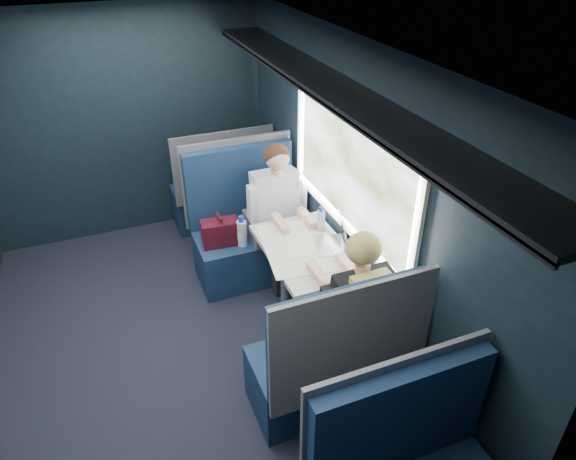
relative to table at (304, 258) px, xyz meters
name	(u,v)px	position (x,y,z in m)	size (l,w,h in m)	color
ground	(182,355)	(-1.03, 0.00, -0.67)	(2.80, 4.20, 0.01)	black
room_shell	(160,187)	(-1.01, 0.00, 0.81)	(3.00, 4.40, 2.40)	black
table	(304,258)	(0.00, 0.00, 0.00)	(0.62, 1.00, 0.74)	#54565E
seat_bay_near	(247,234)	(-0.19, 0.87, -0.24)	(1.04, 0.62, 1.26)	#0D1E3A
seat_bay_far	(330,365)	(-0.18, -0.87, -0.25)	(1.04, 0.62, 1.26)	#0D1E3A
seat_row_front	(221,191)	(-0.18, 1.80, -0.25)	(1.04, 0.51, 1.16)	#0D1E3A
man	(280,209)	(0.07, 0.70, 0.06)	(0.53, 0.56, 1.32)	black
woman	(355,304)	(0.07, -0.71, 0.06)	(0.53, 0.56, 1.32)	black
papers	(298,246)	(-0.02, 0.05, 0.08)	(0.53, 0.77, 0.01)	white
laptop	(336,238)	(0.26, -0.03, 0.14)	(0.32, 0.36, 0.23)	silver
bottle_small	(321,220)	(0.24, 0.20, 0.17)	(0.06, 0.06, 0.22)	silver
cup	(305,218)	(0.17, 0.37, 0.12)	(0.07, 0.07, 0.08)	white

